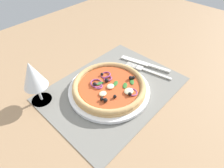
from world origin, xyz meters
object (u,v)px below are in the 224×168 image
object	(u,v)px
fork	(146,70)
pizza	(110,86)
plate	(109,90)
knife	(144,64)
wine_glass	(33,76)

from	to	relation	value
fork	pizza	bearing A→B (deg)	70.50
plate	fork	distance (cm)	17.36
fork	knife	distance (cm)	3.84
plate	wine_glass	xyz separation A→B (cm)	(-17.54, 13.34, 9.14)
pizza	wine_glass	distance (cm)	23.29
knife	wine_glass	size ratio (longest dim) A/B	1.33
fork	knife	bearing A→B (deg)	-59.17
plate	fork	xyz separation A→B (cm)	(17.19, -2.35, -0.37)
plate	pizza	world-z (taller)	pizza
plate	knife	size ratio (longest dim) A/B	1.36
pizza	fork	bearing A→B (deg)	-7.66
plate	wine_glass	distance (cm)	23.85
pizza	wine_glass	size ratio (longest dim) A/B	1.62
pizza	plate	bearing A→B (deg)	103.48
fork	knife	size ratio (longest dim) A/B	0.91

